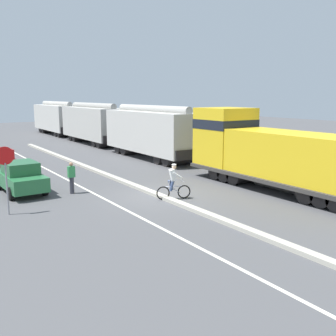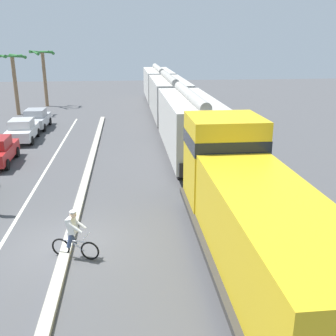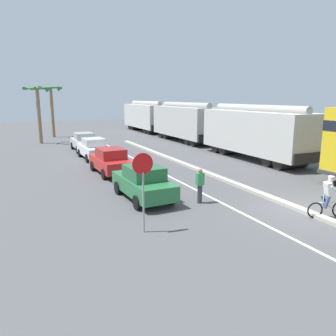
{
  "view_description": "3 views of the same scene",
  "coord_description": "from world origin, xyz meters",
  "px_view_note": "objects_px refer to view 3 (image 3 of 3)",
  "views": [
    {
      "loc": [
        -10.02,
        -16.1,
        4.94
      ],
      "look_at": [
        0.48,
        -0.29,
        1.42
      ],
      "focal_mm": 42.0,
      "sensor_mm": 36.0,
      "label": 1
    },
    {
      "loc": [
        2.24,
        -12.84,
        6.98
      ],
      "look_at": [
        3.83,
        2.16,
        2.06
      ],
      "focal_mm": 42.0,
      "sensor_mm": 36.0,
      "label": 2
    },
    {
      "loc": [
        -10.68,
        -9.5,
        4.76
      ],
      "look_at": [
        -3.55,
        5.76,
        1.08
      ],
      "focal_mm": 35.0,
      "sensor_mm": 36.0,
      "label": 3
    }
  ],
  "objects_px": {
    "hopper_car_middle": "(185,122)",
    "palm_tree_near": "(51,99)",
    "hopper_car_trailing": "(146,116)",
    "pedestrian_by_cars": "(200,185)",
    "parked_car_green": "(143,182)",
    "cyclist": "(328,198)",
    "stop_sign": "(143,177)",
    "palm_tree_far": "(38,101)",
    "parked_car_white": "(94,148)",
    "parked_car_silver": "(84,142)",
    "parked_car_red": "(111,161)",
    "hopper_car_lead": "(255,133)"
  },
  "relations": [
    {
      "from": "parked_car_green",
      "to": "hopper_car_lead",
      "type": "bearing_deg",
      "value": 27.2
    },
    {
      "from": "parked_car_red",
      "to": "parked_car_white",
      "type": "xyz_separation_m",
      "value": [
        0.16,
        5.53,
        0.0
      ]
    },
    {
      "from": "parked_car_green",
      "to": "parked_car_red",
      "type": "height_order",
      "value": "same"
    },
    {
      "from": "hopper_car_trailing",
      "to": "parked_car_silver",
      "type": "xyz_separation_m",
      "value": [
        -11.19,
        -13.44,
        -1.26
      ]
    },
    {
      "from": "parked_car_green",
      "to": "pedestrian_by_cars",
      "type": "height_order",
      "value": "same"
    },
    {
      "from": "stop_sign",
      "to": "parked_car_red",
      "type": "bearing_deg",
      "value": 81.62
    },
    {
      "from": "parked_car_green",
      "to": "cyclist",
      "type": "xyz_separation_m",
      "value": [
        5.8,
        -5.41,
        0.0
      ]
    },
    {
      "from": "parked_car_green",
      "to": "pedestrian_by_cars",
      "type": "distance_m",
      "value": 2.69
    },
    {
      "from": "palm_tree_far",
      "to": "pedestrian_by_cars",
      "type": "height_order",
      "value": "palm_tree_far"
    },
    {
      "from": "hopper_car_trailing",
      "to": "pedestrian_by_cars",
      "type": "height_order",
      "value": "hopper_car_trailing"
    },
    {
      "from": "parked_car_red",
      "to": "palm_tree_far",
      "type": "bearing_deg",
      "value": 99.97
    },
    {
      "from": "stop_sign",
      "to": "pedestrian_by_cars",
      "type": "xyz_separation_m",
      "value": [
        3.49,
        1.99,
        -1.18
      ]
    },
    {
      "from": "hopper_car_middle",
      "to": "hopper_car_trailing",
      "type": "relative_size",
      "value": 1.0
    },
    {
      "from": "stop_sign",
      "to": "palm_tree_near",
      "type": "xyz_separation_m",
      "value": [
        0.33,
        31.05,
        2.47
      ]
    },
    {
      "from": "palm_tree_far",
      "to": "pedestrian_by_cars",
      "type": "bearing_deg",
      "value": -78.21
    },
    {
      "from": "hopper_car_middle",
      "to": "stop_sign",
      "type": "height_order",
      "value": "hopper_car_middle"
    },
    {
      "from": "parked_car_white",
      "to": "cyclist",
      "type": "relative_size",
      "value": 2.48
    },
    {
      "from": "hopper_car_middle",
      "to": "parked_car_white",
      "type": "xyz_separation_m",
      "value": [
        -11.27,
        -6.17,
        -1.26
      ]
    },
    {
      "from": "hopper_car_middle",
      "to": "cyclist",
      "type": "relative_size",
      "value": 6.18
    },
    {
      "from": "parked_car_red",
      "to": "palm_tree_near",
      "type": "height_order",
      "value": "palm_tree_near"
    },
    {
      "from": "stop_sign",
      "to": "hopper_car_middle",
      "type": "bearing_deg",
      "value": 58.75
    },
    {
      "from": "stop_sign",
      "to": "pedestrian_by_cars",
      "type": "relative_size",
      "value": 1.78
    },
    {
      "from": "stop_sign",
      "to": "palm_tree_far",
      "type": "xyz_separation_m",
      "value": [
        -1.52,
        25.97,
        2.32
      ]
    },
    {
      "from": "parked_car_green",
      "to": "palm_tree_far",
      "type": "distance_m",
      "value": 22.79
    },
    {
      "from": "parked_car_green",
      "to": "stop_sign",
      "type": "height_order",
      "value": "stop_sign"
    },
    {
      "from": "parked_car_green",
      "to": "cyclist",
      "type": "height_order",
      "value": "cyclist"
    },
    {
      "from": "parked_car_green",
      "to": "parked_car_white",
      "type": "xyz_separation_m",
      "value": [
        0.17,
        11.32,
        0.0
      ]
    },
    {
      "from": "hopper_car_middle",
      "to": "parked_car_silver",
      "type": "height_order",
      "value": "hopper_car_middle"
    },
    {
      "from": "hopper_car_lead",
      "to": "pedestrian_by_cars",
      "type": "bearing_deg",
      "value": -141.06
    },
    {
      "from": "parked_car_green",
      "to": "palm_tree_far",
      "type": "height_order",
      "value": "palm_tree_far"
    },
    {
      "from": "hopper_car_middle",
      "to": "pedestrian_by_cars",
      "type": "xyz_separation_m",
      "value": [
        -9.33,
        -19.14,
        -1.23
      ]
    },
    {
      "from": "hopper_car_middle",
      "to": "palm_tree_near",
      "type": "xyz_separation_m",
      "value": [
        -12.48,
        9.93,
        2.41
      ]
    },
    {
      "from": "hopper_car_trailing",
      "to": "parked_car_white",
      "type": "bearing_deg",
      "value": -122.4
    },
    {
      "from": "stop_sign",
      "to": "pedestrian_by_cars",
      "type": "distance_m",
      "value": 4.18
    },
    {
      "from": "hopper_car_lead",
      "to": "hopper_car_middle",
      "type": "distance_m",
      "value": 11.6
    },
    {
      "from": "parked_car_green",
      "to": "palm_tree_near",
      "type": "xyz_separation_m",
      "value": [
        -1.04,
        27.41,
        3.67
      ]
    },
    {
      "from": "parked_car_green",
      "to": "parked_car_white",
      "type": "distance_m",
      "value": 11.32
    },
    {
      "from": "palm_tree_near",
      "to": "pedestrian_by_cars",
      "type": "bearing_deg",
      "value": -83.8
    },
    {
      "from": "palm_tree_near",
      "to": "cyclist",
      "type": "bearing_deg",
      "value": -78.23
    },
    {
      "from": "parked_car_white",
      "to": "palm_tree_far",
      "type": "height_order",
      "value": "palm_tree_far"
    },
    {
      "from": "palm_tree_near",
      "to": "hopper_car_middle",
      "type": "bearing_deg",
      "value": -38.49
    },
    {
      "from": "parked_car_red",
      "to": "palm_tree_near",
      "type": "relative_size",
      "value": 0.69
    },
    {
      "from": "parked_car_silver",
      "to": "cyclist",
      "type": "bearing_deg",
      "value": -75.25
    },
    {
      "from": "parked_car_red",
      "to": "parked_car_white",
      "type": "bearing_deg",
      "value": 88.38
    },
    {
      "from": "hopper_car_trailing",
      "to": "pedestrian_by_cars",
      "type": "xyz_separation_m",
      "value": [
        -9.33,
        -30.74,
        -1.23
      ]
    },
    {
      "from": "hopper_car_trailing",
      "to": "stop_sign",
      "type": "relative_size",
      "value": 3.68
    },
    {
      "from": "hopper_car_lead",
      "to": "parked_car_white",
      "type": "distance_m",
      "value": 12.58
    },
    {
      "from": "hopper_car_middle",
      "to": "parked_car_red",
      "type": "xyz_separation_m",
      "value": [
        -11.43,
        -11.7,
        -1.26
      ]
    },
    {
      "from": "cyclist",
      "to": "stop_sign",
      "type": "relative_size",
      "value": 0.6
    },
    {
      "from": "hopper_car_lead",
      "to": "parked_car_silver",
      "type": "bearing_deg",
      "value": 138.91
    }
  ]
}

